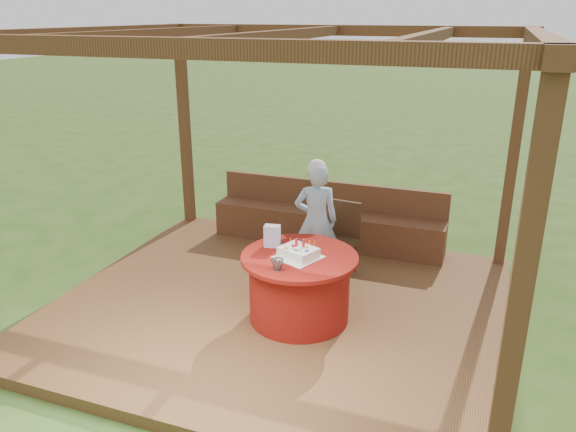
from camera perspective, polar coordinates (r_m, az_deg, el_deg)
The scene contains 10 objects.
ground at distance 5.99m, azimuth -0.84°, elevation -9.80°, with size 60.00×60.00×0.00m, color #2E4A18.
deck at distance 5.96m, azimuth -0.85°, elevation -9.30°, with size 4.50×4.00×0.12m, color brown.
pergola at distance 5.24m, azimuth -0.98°, elevation 13.73°, with size 4.50×4.00×2.72m.
bench at distance 7.31m, azimuth 4.01°, elevation -0.85°, with size 3.00×0.42×0.80m.
table at distance 5.50m, azimuth 1.16°, elevation -7.18°, with size 1.13×1.13×0.67m.
chair at distance 6.44m, azimuth 5.34°, elevation -1.98°, with size 0.43×0.43×0.84m.
elderly_woman at distance 6.27m, azimuth 2.86°, elevation -0.28°, with size 0.57×0.48×1.37m.
birthday_cake at distance 5.30m, azimuth 1.07°, elevation -3.72°, with size 0.49×0.49×0.17m.
gift_bag at distance 5.53m, azimuth -1.62°, elevation -2.04°, with size 0.15×0.10×0.22m, color #E997CD.
drinking_glass at distance 5.05m, azimuth -1.10°, elevation -4.97°, with size 0.11×0.11×0.11m, color silver.
Camera 1 is at (1.89, -4.85, 2.97)m, focal length 35.00 mm.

